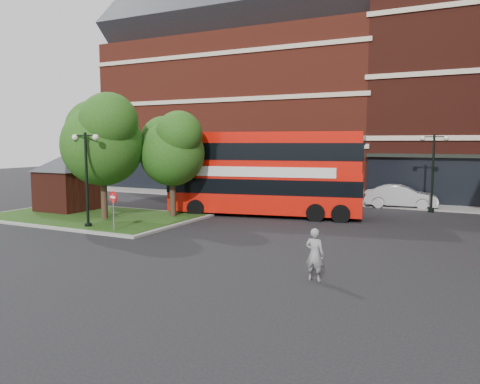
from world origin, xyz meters
The scene contains 15 objects.
ground centered at (0.00, 0.00, 0.00)m, with size 120.00×120.00×0.00m, color black.
pavement_far centered at (0.00, 16.50, 0.06)m, with size 44.00×3.00×0.12m, color slate.
terrace_far_left centered at (-8.00, 24.00, 7.00)m, with size 26.00×12.00×14.00m, color maroon.
traffic_island centered at (-8.00, 3.00, 0.07)m, with size 12.60×7.60×0.15m.
kiosk centered at (-11.00, 4.00, 2.32)m, with size 6.51×6.51×3.60m.
tree_island_west centered at (-6.60, 2.58, 4.79)m, with size 5.40×4.71×7.21m.
tree_island_east centered at (-3.58, 5.06, 4.24)m, with size 4.46×3.90×6.29m.
lamp_island centered at (-5.50, 0.20, 2.83)m, with size 1.72×0.36×5.00m.
lamp_far_left centered at (2.00, 14.50, 2.83)m, with size 1.72×0.36×5.00m.
lamp_far_right centered at (10.00, 14.50, 2.83)m, with size 1.72×0.36×5.00m.
bus centered at (0.89, 8.44, 2.94)m, with size 12.04×4.91×4.48m.
woman centered at (7.84, -3.31, 0.87)m, with size 0.63×0.42×1.74m, color gray.
car_silver centered at (-6.95, 16.00, 0.65)m, with size 1.53×3.81×1.30m, color silver.
car_white centered at (7.95, 15.72, 0.79)m, with size 1.67×4.79×1.58m, color silver.
no_entry_sign centered at (-3.50, -0.08, 1.50)m, with size 0.57×0.20×2.10m.
Camera 1 is at (12.35, -17.73, 4.51)m, focal length 35.00 mm.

